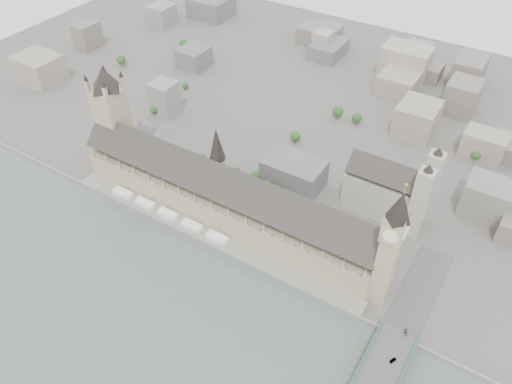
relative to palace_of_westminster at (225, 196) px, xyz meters
The scene contains 13 objects.
ground 30.06m from the palace_of_westminster, 90.00° to the right, with size 900.00×900.00×0.00m, color #595651.
embankment_wall 40.67m from the palace_of_westminster, 90.00° to the right, with size 600.00×1.50×3.00m, color gray.
river_terrace 34.80m from the palace_of_westminster, 90.00° to the right, with size 270.00×15.00×2.00m, color gray.
terrace_tents 51.60m from the palace_of_westminster, 146.28° to the right, with size 118.00×7.00×4.00m.
palace_of_westminster is the anchor object (origin of this frame).
elizabeth_tower 142.94m from the palace_of_westminster, ahead, with size 17.00×17.00×107.50m.
victoria_tower 126.41m from the palace_of_westminster, behind, with size 30.00×30.00×100.00m.
central_tower 37.14m from the palace_of_westminster, 147.79° to the left, with size 13.00×13.00×48.00m.
westminster_abbey 134.09m from the palace_of_westminster, 34.17° to the left, with size 68.00×36.00×64.00m.
city_skyline_inland 225.33m from the palace_of_westminster, 90.00° to the left, with size 720.00×360.00×38.00m, color gray, non-canonical shape.
park_trees 44.22m from the palace_of_westminster, 103.94° to the left, with size 110.00×30.00×15.00m, color #1A4B1B, non-canonical shape.
car_silver 176.36m from the palace_of_westminster, 19.69° to the right, with size 1.59×4.56×1.50m, color gray.
car_approach 169.97m from the palace_of_westminster, 12.22° to the right, with size 2.17×5.35×1.55m, color gray.
Camera 1 is at (178.80, -220.20, 292.50)m, focal length 35.00 mm.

